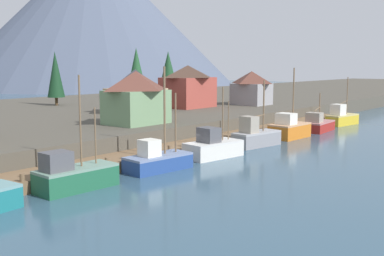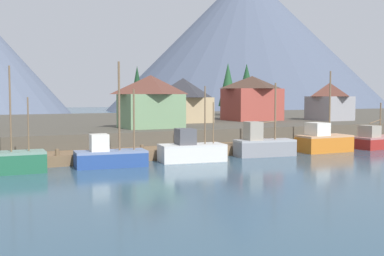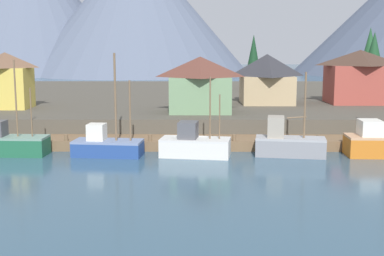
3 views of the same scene
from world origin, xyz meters
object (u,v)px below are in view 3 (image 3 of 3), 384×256
Objects in this scene: fishing_boat_grey at (288,143)px; house_green at (200,84)px; fishing_boat_orange at (378,143)px; house_yellow at (6,80)px; fishing_boat_green at (10,143)px; conifer_mid_left at (253,58)px; conifer_near_left at (370,53)px; house_red at (359,76)px; conifer_near_right at (373,60)px; house_tan at (267,78)px; fishing_boat_white at (194,145)px; fishing_boat_blue at (107,145)px.

house_green is (-7.93, 11.64, 4.51)m from fishing_boat_grey.
fishing_boat_orange is 1.27× the size of house_green.
fishing_boat_grey is 34.94m from house_yellow.
fishing_boat_green is 0.95× the size of conifer_mid_left.
house_green is (17.56, 11.42, 4.57)m from fishing_boat_green.
conifer_near_left is at bearing 44.33° from fishing_boat_green.
conifer_near_left is (46.20, 41.19, 7.45)m from fishing_boat_green.
house_red reaches higher than fishing_boat_grey.
conifer_near_right is at bearing 37.06° from fishing_boat_green.
conifer_near_left reaches higher than fishing_boat_orange.
house_yellow reaches higher than house_tan.
fishing_boat_green is at bearing -173.09° from fishing_boat_white.
house_green reaches higher than fishing_boat_white.
fishing_boat_white is 0.69× the size of conifer_near_left.
fishing_boat_orange is at bearing -80.35° from conifer_mid_left.
house_red is 0.88× the size of conifer_near_right.
conifer_near_left is (29.26, 41.63, 7.50)m from fishing_boat_white.
house_green reaches higher than fishing_boat_grey.
house_green is at bearing -107.30° from conifer_mid_left.
fishing_boat_orange is at bearing 6.34° from fishing_boat_blue.
fishing_boat_blue is 36.55m from house_red.
house_red is at bearing 24.47° from house_green.
house_tan reaches higher than fishing_boat_green.
fishing_boat_orange is 22.61m from house_tan.
fishing_boat_blue is at bearing -171.04° from fishing_boat_grey.
house_red is (38.32, 20.87, 4.89)m from fishing_boat_green.
conifer_near_right reaches higher than conifer_mid_left.
fishing_boat_blue is 1.12× the size of house_red.
conifer_mid_left is (9.18, 29.46, 2.10)m from house_green.
conifer_near_left is 1.11× the size of conifer_near_right.
fishing_boat_orange is at bearing -106.76° from conifer_near_left.
fishing_boat_blue is 8.03m from fishing_boat_white.
fishing_boat_blue reaches higher than fishing_boat_orange.
fishing_boat_white is at bearing -93.01° from house_green.
fishing_boat_blue is (8.91, -0.25, -0.15)m from fishing_boat_green.
fishing_boat_grey is 1.07× the size of house_green.
fishing_boat_blue is 1.31× the size of house_green.
conifer_near_left is at bearing 26.76° from house_yellow.
house_tan is at bearing -91.31° from conifer_mid_left.
conifer_mid_left is (1.25, 41.10, 6.61)m from fishing_boat_grey.
conifer_mid_left is at bearing 144.76° from conifer_near_right.
house_red is (12.82, 21.08, 4.83)m from fishing_boat_grey.
conifer_mid_left reaches higher than house_red.
fishing_boat_grey is 46.88m from conifer_near_left.
fishing_boat_blue is 1.40× the size of house_yellow.
fishing_boat_white is 0.94× the size of fishing_boat_grey.
fishing_boat_blue is at bearing -177.79° from fishing_boat_orange.
house_tan is 28.76m from conifer_near_left.
fishing_boat_blue reaches higher than fishing_boat_grey.
house_red reaches higher than fishing_boat_green.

